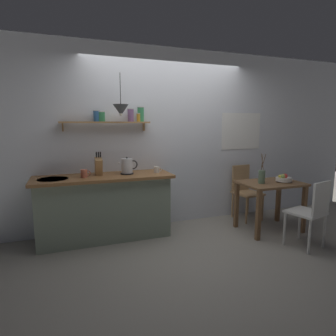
% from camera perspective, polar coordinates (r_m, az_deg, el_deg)
% --- Properties ---
extents(ground_plane, '(14.00, 14.00, 0.00)m').
position_cam_1_polar(ground_plane, '(4.10, 2.58, -13.68)').
color(ground_plane, gray).
extents(back_wall, '(6.80, 0.11, 2.70)m').
position_cam_1_polar(back_wall, '(4.47, 1.94, 6.03)').
color(back_wall, silver).
rests_on(back_wall, ground_plane).
extents(kitchen_counter, '(1.83, 0.63, 0.89)m').
position_cam_1_polar(kitchen_counter, '(4.00, -12.68, -7.64)').
color(kitchen_counter, gray).
rests_on(kitchen_counter, ground_plane).
extents(wall_shelf, '(1.22, 0.20, 0.34)m').
position_cam_1_polar(wall_shelf, '(4.04, -10.65, 9.79)').
color(wall_shelf, tan).
extents(dining_table, '(0.89, 0.63, 0.73)m').
position_cam_1_polar(dining_table, '(4.43, 19.97, -4.43)').
color(dining_table, brown).
rests_on(dining_table, ground_plane).
extents(dining_chair_near, '(0.49, 0.48, 0.88)m').
position_cam_1_polar(dining_chair_near, '(4.01, 27.02, -7.62)').
color(dining_chair_near, silver).
rests_on(dining_chair_near, ground_plane).
extents(dining_chair_far, '(0.43, 0.45, 0.89)m').
position_cam_1_polar(dining_chair_far, '(4.91, 15.28, -4.14)').
color(dining_chair_far, tan).
rests_on(dining_chair_far, ground_plane).
extents(fruit_bowl, '(0.23, 0.23, 0.13)m').
position_cam_1_polar(fruit_bowl, '(4.47, 22.37, -2.00)').
color(fruit_bowl, silver).
rests_on(fruit_bowl, dining_table).
extents(twig_vase, '(0.09, 0.09, 0.43)m').
position_cam_1_polar(twig_vase, '(4.26, 18.44, -1.64)').
color(twig_vase, '#567056').
rests_on(twig_vase, dining_table).
extents(electric_kettle, '(0.27, 0.18, 0.24)m').
position_cam_1_polar(electric_kettle, '(3.93, -8.27, 0.32)').
color(electric_kettle, black).
rests_on(electric_kettle, kitchen_counter).
extents(knife_block, '(0.09, 0.19, 0.32)m').
position_cam_1_polar(knife_block, '(3.91, -13.87, 0.43)').
color(knife_block, tan).
rests_on(knife_block, kitchen_counter).
extents(coffee_mug_by_sink, '(0.13, 0.08, 0.10)m').
position_cam_1_polar(coffee_mug_by_sink, '(3.81, -16.58, -1.07)').
color(coffee_mug_by_sink, '#C6664C').
rests_on(coffee_mug_by_sink, kitchen_counter).
extents(coffee_mug_spare, '(0.12, 0.08, 0.09)m').
position_cam_1_polar(coffee_mug_spare, '(4.01, -2.28, -0.34)').
color(coffee_mug_spare, white).
rests_on(coffee_mug_spare, kitchen_counter).
extents(pendant_lamp, '(0.21, 0.21, 0.55)m').
position_cam_1_polar(pendant_lamp, '(3.84, -9.53, 11.51)').
color(pendant_lamp, black).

